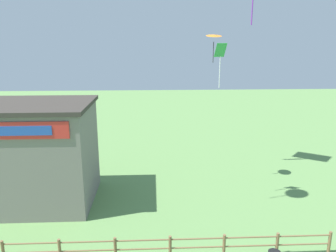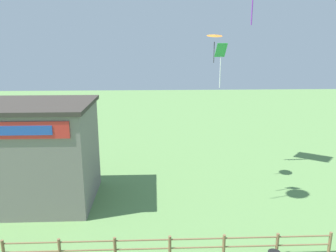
{
  "view_description": "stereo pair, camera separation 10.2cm",
  "coord_description": "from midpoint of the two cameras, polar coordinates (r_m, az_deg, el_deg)",
  "views": [
    {
      "loc": [
        -0.73,
        -6.8,
        9.63
      ],
      "look_at": [
        0.0,
        8.21,
        5.75
      ],
      "focal_mm": 35.0,
      "sensor_mm": 36.0,
      "label": 1
    },
    {
      "loc": [
        -0.62,
        -6.81,
        9.63
      ],
      "look_at": [
        0.0,
        8.21,
        5.75
      ],
      "focal_mm": 35.0,
      "sensor_mm": 36.0,
      "label": 2
    }
  ],
  "objects": [
    {
      "name": "wooden_fence",
      "position": [
        15.83,
        0.52,
        -20.11
      ],
      "size": [
        15.02,
        0.14,
        1.12
      ],
      "color": "brown",
      "rests_on": "ground_plane"
    },
    {
      "name": "seaside_building",
      "position": [
        21.33,
        -22.13,
        -4.41
      ],
      "size": [
        7.16,
        5.52,
        6.2
      ],
      "color": "slate",
      "rests_on": "ground_plane"
    },
    {
      "name": "kite_green_diamond",
      "position": [
        18.93,
        9.33,
        11.82
      ],
      "size": [
        0.69,
        0.54,
        2.49
      ],
      "color": "green"
    },
    {
      "name": "kite_orange_delta",
      "position": [
        21.46,
        8.25,
        15.27
      ],
      "size": [
        1.02,
        1.02,
        1.82
      ],
      "color": "orange"
    }
  ]
}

